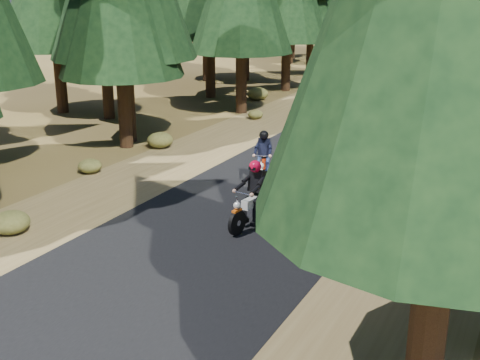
# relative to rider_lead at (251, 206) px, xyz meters

# --- Properties ---
(ground) EXTENTS (120.00, 120.00, 0.00)m
(ground) POSITION_rel_rider_lead_xyz_m (-0.47, -1.20, -0.57)
(ground) COLOR #4D3B1B
(ground) RESTS_ON ground
(road) EXTENTS (6.00, 100.00, 0.01)m
(road) POSITION_rel_rider_lead_xyz_m (-0.47, 3.80, -0.57)
(road) COLOR black
(road) RESTS_ON ground
(shoulder_l) EXTENTS (3.20, 100.00, 0.01)m
(shoulder_l) POSITION_rel_rider_lead_xyz_m (-5.07, 3.80, -0.57)
(shoulder_l) COLOR brown
(shoulder_l) RESTS_ON ground
(shoulder_r) EXTENTS (3.20, 100.00, 0.01)m
(shoulder_r) POSITION_rel_rider_lead_xyz_m (4.13, 3.80, -0.57)
(shoulder_r) COLOR brown
(shoulder_r) RESTS_ON ground
(understory_shrubs) EXTENTS (15.56, 28.79, 0.67)m
(understory_shrubs) POSITION_rel_rider_lead_xyz_m (-0.07, 6.44, -0.29)
(understory_shrubs) COLOR #474C1E
(understory_shrubs) RESTS_ON ground
(rider_lead) EXTENTS (0.81, 1.97, 1.71)m
(rider_lead) POSITION_rel_rider_lead_xyz_m (0.00, 0.00, 0.00)
(rider_lead) COLOR beige
(rider_lead) RESTS_ON road
(rider_follow) EXTENTS (1.12, 1.89, 1.61)m
(rider_follow) POSITION_rel_rider_lead_xyz_m (-1.27, 3.38, -0.03)
(rider_follow) COLOR maroon
(rider_follow) RESTS_ON road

